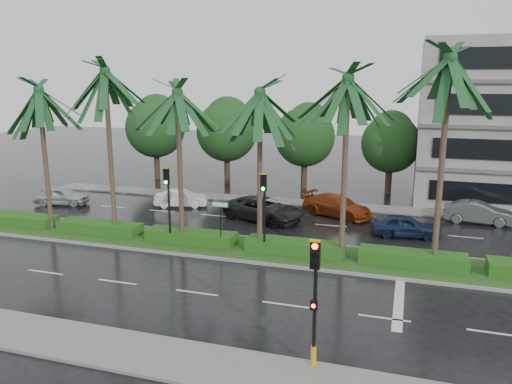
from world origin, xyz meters
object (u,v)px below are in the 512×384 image
(signal_median_left, at_px, (168,194))
(car_red, at_px, (337,206))
(street_sign, at_px, (220,213))
(car_white, at_px, (181,198))
(car_blue, at_px, (405,226))
(car_silver, at_px, (62,196))
(signal_near, at_px, (315,298))
(car_darkgrey, at_px, (263,209))
(car_grey, at_px, (478,213))

(signal_median_left, xyz_separation_m, car_red, (8.02, 9.12, -2.28))
(street_sign, height_order, car_white, street_sign)
(car_red, distance_m, car_blue, 5.62)
(street_sign, bearing_deg, signal_median_left, -176.53)
(car_silver, bearing_deg, car_red, -91.78)
(car_silver, bearing_deg, car_blue, -101.13)
(signal_median_left, relative_size, car_white, 1.15)
(signal_near, relative_size, car_darkgrey, 0.79)
(street_sign, xyz_separation_m, car_grey, (14.02, 9.95, -1.42))
(signal_median_left, relative_size, car_darkgrey, 0.79)
(car_darkgrey, bearing_deg, car_blue, -76.48)
(signal_median_left, distance_m, car_grey, 19.93)
(signal_median_left, xyz_separation_m, street_sign, (3.00, 0.18, -0.87))
(car_silver, bearing_deg, car_white, -86.55)
(car_blue, height_order, car_grey, car_grey)
(car_white, bearing_deg, car_grey, -102.54)
(street_sign, xyz_separation_m, car_darkgrey, (0.50, 6.46, -1.36))
(car_grey, bearing_deg, car_blue, 137.98)
(car_red, relative_size, car_blue, 1.27)
(car_silver, height_order, car_red, car_red)
(car_silver, relative_size, car_grey, 0.93)
(street_sign, distance_m, car_red, 10.35)
(car_white, bearing_deg, signal_near, -161.29)
(car_blue, bearing_deg, signal_near, 163.37)
(car_silver, bearing_deg, car_darkgrey, -98.43)
(signal_near, xyz_separation_m, car_darkgrey, (-6.50, 16.33, -1.74))
(signal_near, relative_size, car_grey, 1.02)
(car_red, height_order, car_blue, car_red)
(signal_median_left, relative_size, car_silver, 1.10)
(car_red, relative_size, car_grey, 1.16)
(signal_near, distance_m, signal_median_left, 13.93)
(signal_near, height_order, street_sign, signal_near)
(signal_near, bearing_deg, car_red, 96.02)
(car_silver, bearing_deg, signal_near, -135.97)
(car_red, xyz_separation_m, car_blue, (4.50, -3.36, -0.06))
(car_darkgrey, distance_m, car_blue, 9.06)
(signal_near, relative_size, car_red, 0.88)
(street_sign, bearing_deg, signal_near, -54.66)
(street_sign, bearing_deg, car_darkgrey, 85.57)
(car_white, relative_size, car_blue, 0.97)
(signal_median_left, height_order, car_silver, signal_median_left)
(car_white, distance_m, car_blue, 15.99)
(car_red, bearing_deg, street_sign, 174.82)
(signal_near, distance_m, car_red, 19.00)
(car_grey, bearing_deg, signal_median_left, 124.62)
(car_darkgrey, bearing_deg, street_sign, -165.36)
(signal_near, bearing_deg, signal_median_left, 135.91)
(signal_near, height_order, car_white, signal_near)
(car_blue, relative_size, car_grey, 0.92)
(street_sign, relative_size, car_blue, 0.66)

